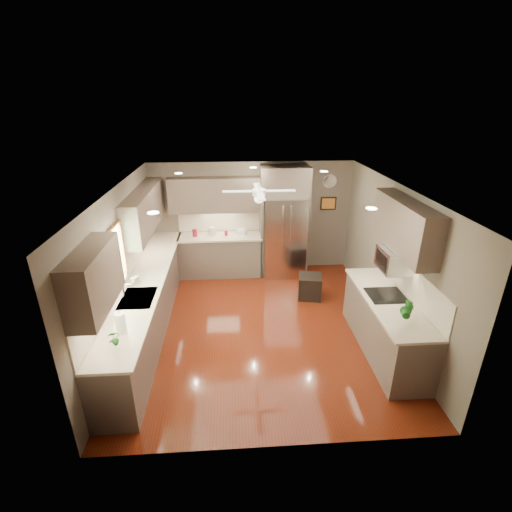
{
  "coord_description": "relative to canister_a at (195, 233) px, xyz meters",
  "views": [
    {
      "loc": [
        -0.45,
        -5.59,
        3.79
      ],
      "look_at": [
        -0.03,
        0.6,
        1.11
      ],
      "focal_mm": 26.0,
      "sensor_mm": 36.0,
      "label": 1
    }
  ],
  "objects": [
    {
      "name": "ceiling",
      "position": [
        1.27,
        -2.18,
        1.48
      ],
      "size": [
        5.0,
        5.0,
        0.0
      ],
      "primitive_type": "plane",
      "rotation": [
        3.14,
        0.0,
        0.0
      ],
      "color": "white",
      "rests_on": "ground"
    },
    {
      "name": "canister_c",
      "position": [
        0.39,
        0.02,
        0.01
      ],
      "size": [
        0.15,
        0.15,
        0.2
      ],
      "primitive_type": "cylinder",
      "rotation": [
        0.0,
        0.0,
        -0.21
      ],
      "color": "beige",
      "rests_on": "back_run"
    },
    {
      "name": "paper_towel",
      "position": [
        -0.65,
        -3.6,
        0.06
      ],
      "size": [
        0.13,
        0.13,
        0.33
      ],
      "color": "white",
      "rests_on": "left_run"
    },
    {
      "name": "canister_d",
      "position": [
        0.68,
        -0.0,
        -0.02
      ],
      "size": [
        0.09,
        0.09,
        0.11
      ],
      "primitive_type": "cylinder",
      "rotation": [
        0.0,
        0.0,
        0.27
      ],
      "color": "maroon",
      "rests_on": "back_run"
    },
    {
      "name": "window",
      "position": [
        -0.95,
        -2.68,
        0.53
      ],
      "size": [
        0.05,
        1.12,
        0.92
      ],
      "color": "#BFF2B2",
      "rests_on": "wall_left"
    },
    {
      "name": "wall_back",
      "position": [
        1.27,
        0.32,
        0.23
      ],
      "size": [
        4.5,
        0.0,
        4.5
      ],
      "primitive_type": "plane",
      "rotation": [
        1.57,
        0.0,
        0.0
      ],
      "color": "#61554A",
      "rests_on": "ground"
    },
    {
      "name": "potted_plant_left",
      "position": [
        -0.67,
        -3.91,
        0.06
      ],
      "size": [
        0.17,
        0.14,
        0.27
      ],
      "primitive_type": "imported",
      "rotation": [
        0.0,
        0.0,
        0.4
      ],
      "color": "#195718",
      "rests_on": "left_run"
    },
    {
      "name": "left_run",
      "position": [
        -0.68,
        -2.03,
        -0.54
      ],
      "size": [
        0.65,
        4.7,
        1.45
      ],
      "color": "brown",
      "rests_on": "ground"
    },
    {
      "name": "bowl",
      "position": [
        1.04,
        0.03,
        -0.05
      ],
      "size": [
        0.25,
        0.25,
        0.06
      ],
      "primitive_type": "imported",
      "rotation": [
        0.0,
        0.0,
        -0.04
      ],
      "color": "beige",
      "rests_on": "back_run"
    },
    {
      "name": "recessed_lights",
      "position": [
        1.23,
        -1.78,
        1.47
      ],
      "size": [
        2.84,
        3.14,
        0.01
      ],
      "color": "white",
      "rests_on": "ceiling"
    },
    {
      "name": "floor",
      "position": [
        1.27,
        -2.18,
        -1.02
      ],
      "size": [
        5.0,
        5.0,
        0.0
      ],
      "primitive_type": "plane",
      "color": "#481809",
      "rests_on": "ground"
    },
    {
      "name": "ceiling_fan",
      "position": [
        1.27,
        -1.88,
        1.31
      ],
      "size": [
        1.18,
        1.18,
        0.32
      ],
      "color": "white",
      "rests_on": "ceiling"
    },
    {
      "name": "framed_print",
      "position": [
        3.02,
        0.3,
        0.53
      ],
      "size": [
        0.36,
        0.03,
        0.3
      ],
      "color": "black",
      "rests_on": "wall_back"
    },
    {
      "name": "sink",
      "position": [
        -0.66,
        -2.68,
        -0.11
      ],
      "size": [
        0.5,
        0.7,
        0.32
      ],
      "color": "silver",
      "rests_on": "left_run"
    },
    {
      "name": "wall_right",
      "position": [
        3.52,
        -2.18,
        0.23
      ],
      "size": [
        0.0,
        5.0,
        5.0
      ],
      "primitive_type": "plane",
      "rotation": [
        1.57,
        0.0,
        -1.57
      ],
      "color": "#61554A",
      "rests_on": "ground"
    },
    {
      "name": "canister_b",
      "position": [
        0.31,
        0.03,
        -0.01
      ],
      "size": [
        0.08,
        0.08,
        0.12
      ],
      "primitive_type": "cylinder",
      "rotation": [
        0.0,
        0.0,
        0.06
      ],
      "color": "silver",
      "rests_on": "back_run"
    },
    {
      "name": "potted_plant_right",
      "position": [
        3.18,
        -3.59,
        0.09
      ],
      "size": [
        0.23,
        0.21,
        0.35
      ],
      "primitive_type": "imported",
      "rotation": [
        0.0,
        0.0,
        -0.39
      ],
      "color": "#195718",
      "rests_on": "right_run"
    },
    {
      "name": "refrigerator",
      "position": [
        1.97,
        -0.02,
        0.17
      ],
      "size": [
        1.06,
        0.75,
        2.45
      ],
      "color": "silver",
      "rests_on": "ground"
    },
    {
      "name": "wall_front",
      "position": [
        1.27,
        -4.68,
        0.23
      ],
      "size": [
        4.5,
        0.0,
        4.5
      ],
      "primitive_type": "plane",
      "rotation": [
        -1.57,
        0.0,
        0.0
      ],
      "color": "#61554A",
      "rests_on": "ground"
    },
    {
      "name": "soap_bottle",
      "position": [
        -0.79,
        -2.22,
        0.01
      ],
      "size": [
        0.11,
        0.11,
        0.18
      ],
      "primitive_type": "imported",
      "rotation": [
        0.0,
        0.0,
        -0.41
      ],
      "color": "white",
      "rests_on": "left_run"
    },
    {
      "name": "canister_a",
      "position": [
        0.0,
        0.0,
        0.0
      ],
      "size": [
        0.14,
        0.14,
        0.17
      ],
      "primitive_type": "cylinder",
      "rotation": [
        0.0,
        0.0,
        0.4
      ],
      "color": "maroon",
      "rests_on": "back_run"
    },
    {
      "name": "wall_left",
      "position": [
        -0.98,
        -2.18,
        0.23
      ],
      "size": [
        0.0,
        5.0,
        5.0
      ],
      "primitive_type": "plane",
      "rotation": [
        1.57,
        0.0,
        1.57
      ],
      "color": "#61554A",
      "rests_on": "ground"
    },
    {
      "name": "uppers",
      "position": [
        0.53,
        -1.47,
        0.85
      ],
      "size": [
        4.5,
        4.7,
        0.95
      ],
      "color": "brown",
      "rests_on": "wall_left"
    },
    {
      "name": "right_run",
      "position": [
        3.2,
        -2.98,
        -0.54
      ],
      "size": [
        0.7,
        2.2,
        1.45
      ],
      "color": "brown",
      "rests_on": "ground"
    },
    {
      "name": "stool",
      "position": [
        2.37,
        -1.21,
        -0.78
      ],
      "size": [
        0.52,
        0.52,
        0.5
      ],
      "color": "black",
      "rests_on": "ground"
    },
    {
      "name": "back_run",
      "position": [
        0.55,
        0.02,
        -0.54
      ],
      "size": [
        1.85,
        0.65,
        1.45
      ],
      "color": "brown",
      "rests_on": "ground"
    },
    {
      "name": "wall_clock",
      "position": [
        3.02,
        0.3,
        1.03
      ],
      "size": [
        0.3,
        0.03,
        0.3
      ],
      "color": "white",
      "rests_on": "wall_back"
    },
    {
      "name": "microwave",
      "position": [
        3.3,
        -2.73,
        0.46
      ],
      "size": [
        0.43,
        0.55,
        0.34
      ],
      "color": "silver",
      "rests_on": "wall_right"
    }
  ]
}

